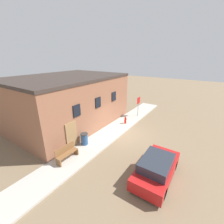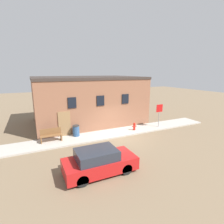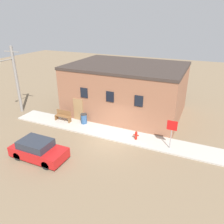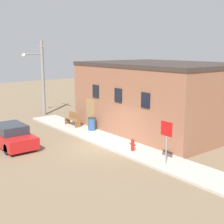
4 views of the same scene
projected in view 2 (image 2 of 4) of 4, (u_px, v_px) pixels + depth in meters
ground_plane at (120, 137)px, 14.64m from camera, size 80.00×80.00×0.00m
sidewalk at (115, 133)px, 15.56m from camera, size 19.48×2.13×0.12m
brick_building at (87, 99)px, 19.03m from camera, size 10.90×7.95×4.88m
fire_hydrant at (134, 126)px, 16.07m from camera, size 0.43×0.20×0.71m
stop_sign at (159, 111)px, 16.74m from camera, size 0.73×0.06×2.22m
bench at (51, 135)px, 13.44m from camera, size 1.56×0.44×1.00m
trash_bin at (76, 131)px, 14.57m from camera, size 0.57×0.57×0.92m
parked_car at (99, 162)px, 9.40m from camera, size 3.90×1.76×1.36m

